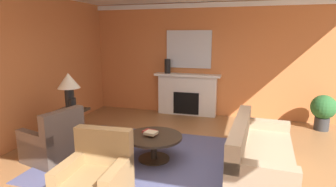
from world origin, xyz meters
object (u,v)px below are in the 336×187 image
at_px(coffee_table, 154,142).
at_px(vase_on_side_table, 73,105).
at_px(mantel_mirror, 189,49).
at_px(potted_plant, 323,110).
at_px(side_table, 72,124).
at_px(armchair_facing_fireplace, 96,182).
at_px(vase_mantel_left, 168,66).
at_px(table_lamp, 69,84).
at_px(armchair_near_window, 54,144).
at_px(fireplace, 187,95).
at_px(sofa, 259,156).

bearing_deg(coffee_table, vase_on_side_table, 174.78).
height_order(mantel_mirror, potted_plant, mantel_mirror).
distance_m(side_table, potted_plant, 5.61).
relative_size(side_table, potted_plant, 0.84).
bearing_deg(armchair_facing_fireplace, vase_mantel_left, 94.05).
bearing_deg(table_lamp, vase_mantel_left, 64.44).
distance_m(mantel_mirror, side_table, 3.62).
relative_size(mantel_mirror, vase_on_side_table, 4.37).
relative_size(mantel_mirror, armchair_near_window, 1.27).
xyz_separation_m(armchair_facing_fireplace, table_lamp, (-1.57, 1.71, 0.92)).
height_order(fireplace, coffee_table, fireplace).
bearing_deg(coffee_table, sofa, -0.48).
height_order(fireplace, armchair_near_window, fireplace).
height_order(table_lamp, vase_mantel_left, vase_mantel_left).
distance_m(armchair_near_window, coffee_table, 1.76).
relative_size(fireplace, vase_on_side_table, 6.39).
distance_m(sofa, vase_on_side_table, 3.52).
height_order(side_table, potted_plant, potted_plant).
relative_size(side_table, vase_mantel_left, 1.77).
distance_m(side_table, table_lamp, 0.82).
bearing_deg(mantel_mirror, fireplace, -90.00).
height_order(fireplace, table_lamp, table_lamp).
bearing_deg(vase_mantel_left, fireplace, 5.12).
relative_size(table_lamp, vase_on_side_table, 2.66).
relative_size(vase_on_side_table, vase_mantel_left, 0.71).
xyz_separation_m(armchair_near_window, table_lamp, (-0.18, 0.78, 0.92)).
distance_m(side_table, vase_mantel_left, 3.07).
bearing_deg(vase_on_side_table, table_lamp, 141.34).
relative_size(fireplace, table_lamp, 2.40).
xyz_separation_m(sofa, vase_mantel_left, (-2.36, 2.93, 1.05)).
relative_size(sofa, armchair_near_window, 2.22).
bearing_deg(armchair_facing_fireplace, vase_on_side_table, 131.71).
height_order(vase_on_side_table, vase_mantel_left, vase_mantel_left).
bearing_deg(vase_mantel_left, armchair_near_window, -107.59).
bearing_deg(side_table, potted_plant, 24.34).
bearing_deg(armchair_near_window, vase_mantel_left, 72.41).
xyz_separation_m(fireplace, vase_mantel_left, (-0.55, -0.05, 0.80)).
xyz_separation_m(coffee_table, vase_on_side_table, (-1.72, 0.16, 0.51)).
distance_m(fireplace, potted_plant, 3.32).
relative_size(fireplace, sofa, 0.84).
height_order(mantel_mirror, coffee_table, mantel_mirror).
bearing_deg(armchair_near_window, table_lamp, 103.02).
relative_size(armchair_near_window, vase_on_side_table, 3.43).
distance_m(armchair_facing_fireplace, potted_plant, 5.36).
bearing_deg(armchair_facing_fireplace, coffee_table, 78.26).
distance_m(sofa, armchair_facing_fireplace, 2.50).
height_order(side_table, table_lamp, table_lamp).
height_order(armchair_near_window, table_lamp, table_lamp).
height_order(armchair_facing_fireplace, table_lamp, table_lamp).
distance_m(coffee_table, vase_mantel_left, 3.14).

